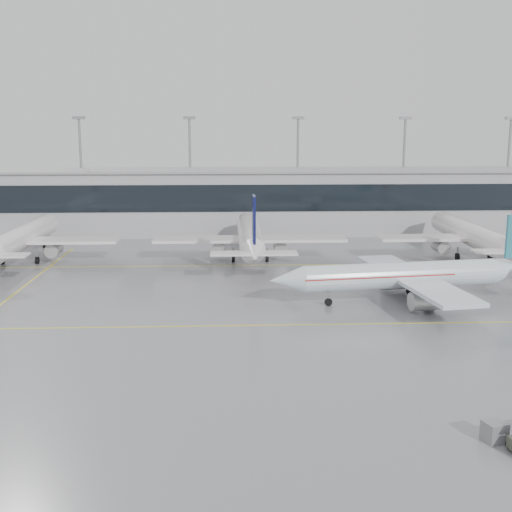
{
  "coord_description": "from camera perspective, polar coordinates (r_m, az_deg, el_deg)",
  "views": [
    {
      "loc": [
        -3.32,
        -64.15,
        20.17
      ],
      "look_at": [
        0.0,
        12.0,
        5.0
      ],
      "focal_mm": 45.0,
      "sensor_mm": 36.0,
      "label": 1
    }
  ],
  "objects": [
    {
      "name": "light_masts",
      "position": [
        132.37,
        -1.07,
        8.3
      ],
      "size": [
        156.4,
        1.0,
        22.6
      ],
      "color": "gray",
      "rests_on": "ground"
    },
    {
      "name": "ground",
      "position": [
        67.33,
        0.45,
        -6.18
      ],
      "size": [
        320.0,
        320.0,
        0.0
      ],
      "primitive_type": "plane",
      "color": "gray",
      "rests_on": "ground"
    },
    {
      "name": "taxi_line_main",
      "position": [
        67.33,
        0.45,
        -6.17
      ],
      "size": [
        120.0,
        0.25,
        0.01
      ],
      "primitive_type": "cube",
      "color": "yellow",
      "rests_on": "ground"
    },
    {
      "name": "terminal",
      "position": [
        126.99,
        -0.99,
        4.85
      ],
      "size": [
        180.0,
        15.0,
        12.0
      ],
      "primitive_type": "cube",
      "color": "#9E9FA2",
      "rests_on": "ground"
    },
    {
      "name": "parked_jet_c",
      "position": [
        99.27,
        -0.55,
        1.71
      ],
      "size": [
        29.64,
        36.96,
        11.72
      ],
      "rotation": [
        0.0,
        0.0,
        1.57
      ],
      "color": "white",
      "rests_on": "ground"
    },
    {
      "name": "parked_jet_d",
      "position": [
        106.36,
        18.66,
        1.76
      ],
      "size": [
        29.64,
        36.96,
        11.72
      ],
      "rotation": [
        0.0,
        0.0,
        1.57
      ],
      "color": "white",
      "rests_on": "ground"
    },
    {
      "name": "terminal_glass",
      "position": [
        119.32,
        -0.89,
        5.16
      ],
      "size": [
        180.0,
        0.2,
        5.0
      ],
      "primitive_type": "cube",
      "color": "black",
      "rests_on": "ground"
    },
    {
      "name": "air_canada_jet",
      "position": [
        77.7,
        13.66,
        -1.72
      ],
      "size": [
        33.29,
        25.99,
        10.1
      ],
      "rotation": [
        0.0,
        0.0,
        3.28
      ],
      "color": "silver",
      "rests_on": "ground"
    },
    {
      "name": "parked_jet_b",
      "position": [
        104.15,
        -20.18,
        1.47
      ],
      "size": [
        29.64,
        36.96,
        11.72
      ],
      "rotation": [
        0.0,
        0.0,
        1.57
      ],
      "color": "white",
      "rests_on": "ground"
    },
    {
      "name": "gse_unit",
      "position": [
        46.23,
        20.44,
        -14.43
      ],
      "size": [
        1.67,
        1.61,
        1.37
      ],
      "primitive_type": "cube",
      "rotation": [
        0.0,
        0.0,
        0.29
      ],
      "color": "gray",
      "rests_on": "ground"
    },
    {
      "name": "taxi_line_north",
      "position": [
        96.34,
        -0.47,
        -0.83
      ],
      "size": [
        120.0,
        0.25,
        0.01
      ],
      "primitive_type": "cube",
      "color": "yellow",
      "rests_on": "ground"
    },
    {
      "name": "terminal_roof",
      "position": [
        126.45,
        -1.0,
        7.64
      ],
      "size": [
        182.0,
        16.0,
        0.4
      ],
      "primitive_type": "cube",
      "color": "gray",
      "rests_on": "ground"
    },
    {
      "name": "taxi_line_cross",
      "position": [
        85.93,
        -20.54,
        -3.05
      ],
      "size": [
        0.25,
        60.0,
        0.01
      ],
      "primitive_type": "cube",
      "color": "yellow",
      "rests_on": "ground"
    }
  ]
}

